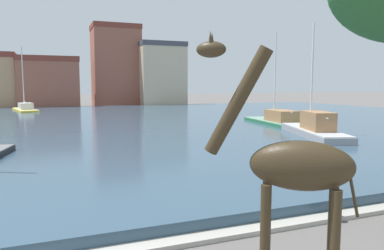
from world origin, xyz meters
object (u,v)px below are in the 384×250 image
object	(u,v)px
sailboat_grey	(310,131)
sailboat_yellow	(25,110)
mooring_bollard	(334,212)
giraffe_statue	(292,171)
sailboat_green	(274,122)

from	to	relation	value
sailboat_grey	sailboat_yellow	distance (m)	36.93
sailboat_yellow	mooring_bollard	distance (m)	44.63
sailboat_yellow	mooring_bollard	xyz separation A→B (m)	(9.84, -43.54, -0.22)
giraffe_statue	mooring_bollard	size ratio (longest dim) A/B	8.82
sailboat_green	mooring_bollard	size ratio (longest dim) A/B	19.83
sailboat_green	sailboat_yellow	distance (m)	32.36
giraffe_statue	sailboat_grey	xyz separation A→B (m)	(12.16, 14.32, -1.62)
sailboat_yellow	giraffe_statue	bearing A→B (deg)	-82.08
giraffe_statue	sailboat_yellow	xyz separation A→B (m)	(-6.43, 46.23, -1.78)
sailboat_green	mooring_bollard	world-z (taller)	sailboat_green
mooring_bollard	giraffe_statue	bearing A→B (deg)	-141.62
giraffe_statue	sailboat_green	world-z (taller)	sailboat_green
mooring_bollard	sailboat_grey	bearing A→B (deg)	53.02
sailboat_green	mooring_bollard	distance (m)	21.37
sailboat_grey	mooring_bollard	distance (m)	14.56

